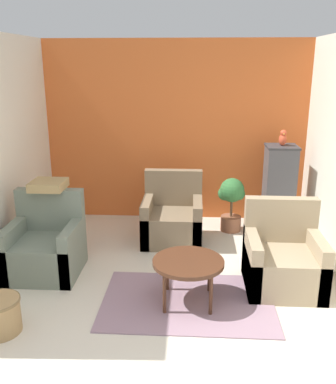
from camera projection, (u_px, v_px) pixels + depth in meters
The scene contains 11 objects.
ground_plane at pixel (154, 367), 3.42m from camera, with size 20.00×20.00×0.00m, color beige.
wall_back_accent at pixel (175, 132), 6.43m from camera, with size 4.00×0.06×2.68m.
area_rug at pixel (188, 301), 4.36m from camera, with size 1.74×1.17×0.01m.
coffee_table at pixel (188, 264), 4.24m from camera, with size 0.71×0.71×0.47m.
armchair_left at pixel (45, 248), 4.91m from camera, with size 0.79×0.76×0.93m.
armchair_right at pixel (283, 261), 4.59m from camera, with size 0.79×0.76×0.93m.
armchair_middle at pixel (172, 220), 5.81m from camera, with size 0.79×0.76×0.93m.
birdcage at pixel (278, 193), 6.03m from camera, with size 0.58×0.58×1.26m.
parrot at pixel (283, 138), 5.81m from camera, with size 0.10×0.19×0.22m.
potted_plant at pixel (231, 199), 6.10m from camera, with size 0.38×0.34×0.78m.
throw_pillow at pixel (48, 185), 4.97m from camera, with size 0.38×0.38×0.10m.
Camera 1 is at (0.29, -2.86, 2.34)m, focal length 40.00 mm.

